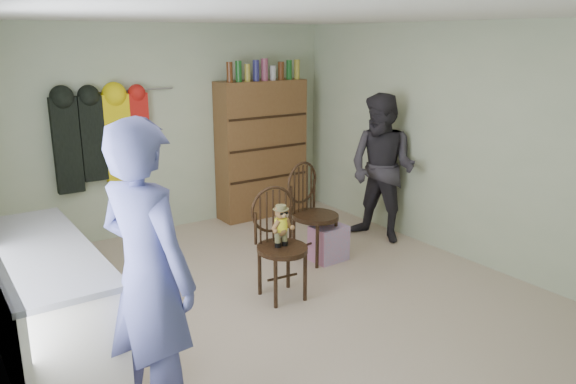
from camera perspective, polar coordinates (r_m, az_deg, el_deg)
ground_plane at (r=5.26m, az=-1.05°, el=-10.94°), size 5.00×5.00×0.00m
room_walls at (r=5.22m, az=-4.36°, el=7.06°), size 5.00×5.00×5.00m
counter at (r=4.41m, az=-23.23°, el=-10.93°), size 0.64×1.86×0.94m
chair_front at (r=5.12m, az=-0.88°, el=-4.50°), size 0.49×0.49×1.03m
chair_far at (r=5.99m, az=2.34°, el=-1.68°), size 0.57×0.57×1.06m
striped_bag at (r=6.09m, az=4.15°, el=-5.20°), size 0.38×0.30×0.38m
person_left at (r=3.46m, az=-14.04°, el=-8.45°), size 0.68×0.82×1.93m
person_right at (r=6.60m, az=9.54°, el=2.36°), size 0.87×0.99×1.73m
dresser at (r=7.45m, az=-2.71°, el=4.48°), size 1.20×0.39×2.08m
coat_rack at (r=6.65m, az=-18.64°, el=5.26°), size 1.42×0.12×1.09m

